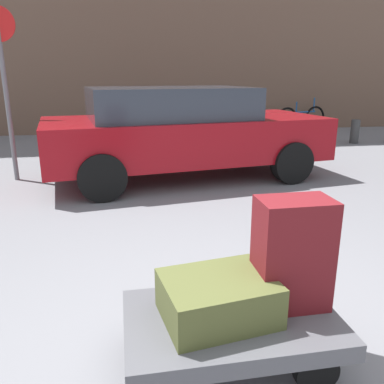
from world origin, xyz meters
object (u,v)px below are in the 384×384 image
(suitcase_maroon_front_left, at_px, (292,254))
(parked_car, at_px, (182,131))
(bollard_kerb_near, at_px, (239,135))
(bicycle_leaning, at_px, (301,119))
(luggage_cart, at_px, (231,327))
(no_parking_sign, at_px, (4,77))
(bollard_kerb_mid, at_px, (293,133))
(bollard_kerb_far, at_px, (355,132))
(suitcase_olive_front_right, at_px, (218,298))

(suitcase_maroon_front_left, distance_m, parked_car, 4.29)
(parked_car, distance_m, bollard_kerb_near, 3.14)
(suitcase_maroon_front_left, bearing_deg, bicycle_leaning, 64.31)
(luggage_cart, distance_m, no_parking_sign, 5.32)
(suitcase_maroon_front_left, bearing_deg, bollard_kerb_mid, 65.45)
(bollard_kerb_far, bearing_deg, suitcase_olive_front_right, -126.54)
(bollard_kerb_near, distance_m, no_parking_sign, 5.05)
(luggage_cart, xyz_separation_m, bicycle_leaning, (4.68, 9.11, 0.11))
(bollard_kerb_near, height_order, bollard_kerb_far, same)
(bicycle_leaning, relative_size, bollard_kerb_near, 3.02)
(luggage_cart, height_order, bollard_kerb_mid, bollard_kerb_mid)
(bicycle_leaning, bearing_deg, suitcase_maroon_front_left, -115.53)
(parked_car, xyz_separation_m, bollard_kerb_mid, (3.05, 2.58, -0.48))
(parked_car, xyz_separation_m, no_parking_sign, (-2.61, 0.34, 0.81))
(suitcase_olive_front_right, relative_size, suitcase_maroon_front_left, 0.93)
(suitcase_olive_front_right, xyz_separation_m, bollard_kerb_near, (2.21, 6.91, -0.17))
(suitcase_maroon_front_left, relative_size, bollard_kerb_far, 1.10)
(suitcase_olive_front_right, height_order, bollard_kerb_near, same)
(luggage_cart, xyz_separation_m, no_parking_sign, (-2.20, 4.67, 1.30))
(parked_car, distance_m, bollard_kerb_far, 5.33)
(bollard_kerb_near, distance_m, bollard_kerb_mid, 1.33)
(no_parking_sign, bearing_deg, bollard_kerb_far, 17.19)
(suitcase_olive_front_right, relative_size, bollard_kerb_near, 1.02)
(bollard_kerb_mid, bearing_deg, luggage_cart, -116.61)
(suitcase_olive_front_right, xyz_separation_m, bollard_kerb_mid, (3.54, 6.91, -0.17))
(luggage_cart, bearing_deg, bollard_kerb_mid, 63.39)
(suitcase_olive_front_right, height_order, bollard_kerb_far, same)
(suitcase_olive_front_right, distance_m, bollard_kerb_near, 7.26)
(no_parking_sign, bearing_deg, bicycle_leaning, 32.84)
(suitcase_maroon_front_left, bearing_deg, bollard_kerb_far, 55.45)
(no_parking_sign, bearing_deg, bollard_kerb_near, 27.35)
(bollard_kerb_near, bearing_deg, no_parking_sign, -152.65)
(luggage_cart, xyz_separation_m, bollard_kerb_mid, (3.46, 6.91, 0.02))
(bollard_kerb_far, bearing_deg, bollard_kerb_near, 180.00)
(suitcase_olive_front_right, height_order, bollard_kerb_mid, same)
(suitcase_olive_front_right, xyz_separation_m, bicycle_leaning, (4.76, 9.11, -0.08))
(luggage_cart, bearing_deg, bicycle_leaning, 62.81)
(parked_car, height_order, bicycle_leaning, parked_car)
(bollard_kerb_near, bearing_deg, parked_car, -123.79)
(luggage_cart, relative_size, bollard_kerb_far, 2.04)
(bicycle_leaning, bearing_deg, parked_car, -131.79)
(bicycle_leaning, xyz_separation_m, bollard_kerb_mid, (-1.22, -2.20, -0.09))
(bollard_kerb_near, distance_m, bollard_kerb_far, 2.91)
(luggage_cart, xyz_separation_m, suitcase_maroon_front_left, (0.35, 0.05, 0.39))
(suitcase_olive_front_right, distance_m, bollard_kerb_mid, 7.77)
(suitcase_maroon_front_left, relative_size, bollard_kerb_mid, 1.10)
(luggage_cart, bearing_deg, suitcase_maroon_front_left, 7.97)
(bicycle_leaning, xyz_separation_m, bollard_kerb_near, (-2.54, -2.20, -0.09))
(suitcase_olive_front_right, bearing_deg, no_parking_sign, 105.95)
(parked_car, xyz_separation_m, bicycle_leaning, (4.27, 4.78, -0.39))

